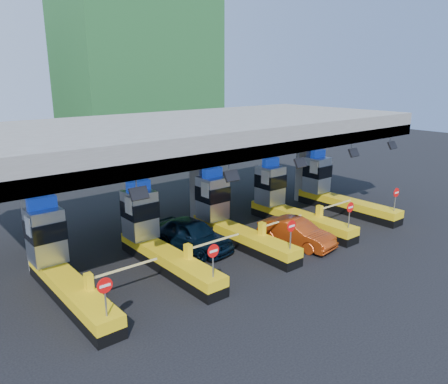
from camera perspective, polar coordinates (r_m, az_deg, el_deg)
ground at (r=26.11m, az=0.98°, el=-6.47°), size 120.00×120.00×0.00m
toll_canopy at (r=26.74m, az=-2.99°, el=7.64°), size 28.00×12.09×7.00m
toll_lane_far_left at (r=21.25m, az=-20.75°, el=-8.70°), size 4.43×8.00×4.16m
toll_lane_left at (r=23.12m, az=-8.97°, el=-5.90°), size 4.43×8.00×4.16m
toll_lane_center at (r=25.83m, az=0.60°, el=-3.41°), size 4.43×8.00×4.16m
toll_lane_right at (r=29.16m, az=8.13°, el=-1.38°), size 4.43×8.00×4.16m
toll_lane_far_right at (r=32.91m, az=14.03°, el=0.24°), size 4.43×8.00×4.16m
bg_building_scaffold at (r=57.73m, az=-11.31°, el=19.28°), size 18.00×12.00×28.00m
van at (r=24.84m, az=-4.12°, el=-5.52°), size 2.77×5.37×1.75m
red_car at (r=25.67m, az=9.42°, el=-5.25°), size 2.19×4.79×1.52m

